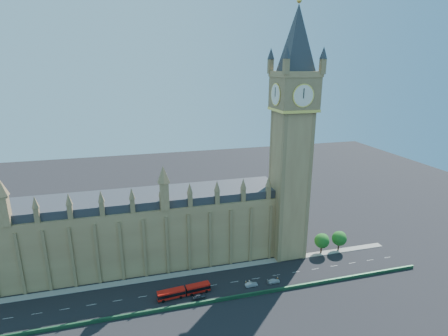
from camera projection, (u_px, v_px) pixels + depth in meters
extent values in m
plane|color=black|center=(201.00, 287.00, 121.02)|extent=(400.00, 400.00, 0.00)
cube|color=olive|center=(124.00, 235.00, 131.69)|extent=(120.00, 20.00, 25.00)
cube|color=#2D3035|center=(121.00, 200.00, 127.76)|extent=(120.00, 18.00, 3.00)
cube|color=olive|center=(289.00, 186.00, 135.27)|extent=(12.00, 12.00, 58.00)
cube|color=olive|center=(294.00, 94.00, 125.42)|extent=(14.00, 14.00, 12.00)
cylinder|color=silver|center=(303.00, 96.00, 118.80)|extent=(7.20, 0.30, 7.20)
cube|color=olive|center=(295.00, 74.00, 123.46)|extent=(14.50, 14.50, 2.00)
pyramid|color=#2D3035|center=(299.00, 3.00, 116.98)|extent=(20.59, 20.59, 22.00)
sphere|color=#F2C64C|center=(299.00, 0.00, 116.76)|extent=(1.80, 1.80, 1.80)
cube|color=#1E4C2D|center=(207.00, 302.00, 112.51)|extent=(160.00, 0.60, 1.20)
cube|color=gray|center=(196.00, 272.00, 129.81)|extent=(160.00, 3.00, 0.16)
cylinder|color=#382619|center=(321.00, 249.00, 142.64)|extent=(0.70, 0.70, 4.00)
sphere|color=#144C16|center=(322.00, 241.00, 141.65)|extent=(6.00, 6.00, 6.00)
sphere|color=#144C16|center=(323.00, 239.00, 141.96)|extent=(4.38, 4.38, 4.38)
cylinder|color=#382619|center=(338.00, 246.00, 144.62)|extent=(0.70, 0.70, 4.00)
sphere|color=#144C16|center=(339.00, 238.00, 143.64)|extent=(6.00, 6.00, 6.00)
sphere|color=#144C16|center=(341.00, 237.00, 143.94)|extent=(4.38, 4.38, 4.38)
cube|color=red|center=(171.00, 294.00, 114.78)|extent=(9.28, 3.37, 3.03)
cube|color=red|center=(198.00, 288.00, 117.86)|extent=(8.27, 3.28, 3.03)
cube|color=black|center=(171.00, 293.00, 114.68)|extent=(9.33, 3.43, 1.15)
cube|color=black|center=(198.00, 287.00, 117.76)|extent=(8.33, 3.33, 1.15)
cylinder|color=black|center=(184.00, 292.00, 116.28)|extent=(1.03, 2.49, 2.42)
cylinder|color=black|center=(163.00, 301.00, 112.96)|extent=(1.03, 0.40, 1.01)
cylinder|color=black|center=(162.00, 297.00, 115.23)|extent=(1.03, 0.40, 1.01)
cylinder|color=black|center=(181.00, 297.00, 114.91)|extent=(1.03, 0.40, 1.01)
cylinder|color=black|center=(179.00, 293.00, 117.17)|extent=(1.03, 0.40, 1.01)
cylinder|color=black|center=(192.00, 295.00, 116.14)|extent=(1.03, 0.40, 1.01)
cylinder|color=black|center=(190.00, 290.00, 118.41)|extent=(1.03, 0.40, 1.01)
cylinder|color=black|center=(206.00, 291.00, 117.87)|extent=(1.03, 0.40, 1.01)
cylinder|color=black|center=(204.00, 287.00, 120.14)|extent=(1.03, 0.40, 1.01)
imported|color=#3A3B41|center=(199.00, 296.00, 115.04)|extent=(4.53, 2.12, 1.50)
imported|color=#A5A7AC|center=(251.00, 284.00, 121.33)|extent=(4.42, 1.58, 1.45)
imported|color=silver|center=(274.00, 281.00, 123.30)|extent=(4.70, 2.08, 1.34)
cube|color=black|center=(249.00, 282.00, 123.86)|extent=(0.49, 0.49, 0.05)
cone|color=orange|center=(249.00, 281.00, 123.75)|extent=(0.54, 0.54, 0.80)
cylinder|color=white|center=(249.00, 281.00, 123.72)|extent=(0.39, 0.39, 0.14)
cube|color=black|center=(273.00, 281.00, 124.72)|extent=(0.49, 0.49, 0.04)
cone|color=orange|center=(273.00, 280.00, 124.63)|extent=(0.54, 0.54, 0.69)
cylinder|color=white|center=(273.00, 279.00, 124.61)|extent=(0.33, 0.33, 0.12)
cube|color=black|center=(277.00, 278.00, 126.04)|extent=(0.51, 0.51, 0.04)
cone|color=orange|center=(278.00, 277.00, 125.95)|extent=(0.56, 0.56, 0.70)
cylinder|color=white|center=(278.00, 277.00, 125.92)|extent=(0.34, 0.34, 0.12)
cube|color=black|center=(246.00, 282.00, 123.79)|extent=(0.39, 0.39, 0.04)
cone|color=orange|center=(246.00, 281.00, 123.71)|extent=(0.43, 0.43, 0.64)
cylinder|color=white|center=(246.00, 281.00, 123.68)|extent=(0.31, 0.31, 0.11)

